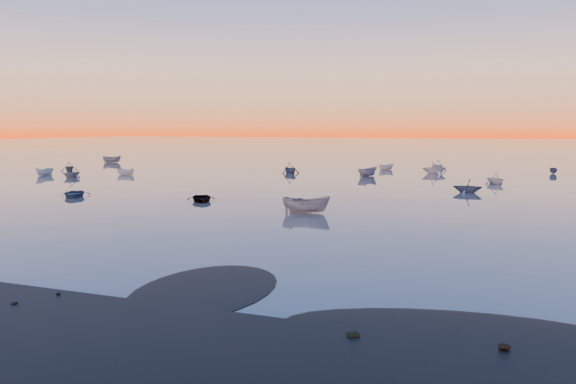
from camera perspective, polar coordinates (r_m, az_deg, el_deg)
The scene contains 5 objects.
ground at distance 125.27m, azimuth 10.71°, elevation 2.96°, with size 600.00×600.00×0.00m, color #6D645A.
mud_lobes at distance 31.96m, azimuth -23.31°, elevation -7.73°, with size 140.00×6.00×0.07m, color black, non-canonical shape.
moored_fleet at distance 79.55m, azimuth 4.76°, elevation 1.04°, with size 124.00×58.00×1.20m, color silver, non-canonical shape.
boat_near_left at distance 66.36m, azimuth -20.91°, elevation -0.46°, with size 4.46×1.86×1.11m, color #32455F.
boat_near_center at distance 50.38m, azimuth 1.85°, elevation -2.13°, with size 4.36×1.85×1.51m, color slate.
Camera 1 is at (21.78, -23.13, 7.60)m, focal length 35.00 mm.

